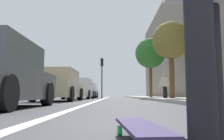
% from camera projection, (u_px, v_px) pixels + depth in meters
% --- Properties ---
extents(ground_plane, '(80.00, 80.00, 0.00)m').
position_uv_depth(ground_plane, '(123.00, 102.00, 10.45)').
color(ground_plane, '#38383D').
extents(lane_stripe_white, '(52.00, 0.16, 0.01)m').
position_uv_depth(lane_stripe_white, '(104.00, 98.00, 20.40)').
color(lane_stripe_white, silver).
rests_on(lane_stripe_white, ground).
extents(sidewalk_curb, '(52.00, 3.20, 0.12)m').
position_uv_depth(sidewalk_curb, '(160.00, 98.00, 18.38)').
color(sidewalk_curb, '#9E9B93').
rests_on(sidewalk_curb, ground).
extents(building_facade, '(40.00, 1.20, 11.32)m').
position_uv_depth(building_facade, '(179.00, 39.00, 22.93)').
color(building_facade, gray).
rests_on(building_facade, ground).
extents(skateboard, '(0.85, 0.27, 0.11)m').
position_uv_depth(skateboard, '(140.00, 128.00, 1.38)').
color(skateboard, green).
rests_on(skateboard, ground).
extents(parked_car_mid, '(4.30, 1.89, 1.50)m').
position_uv_depth(parked_car_mid, '(59.00, 86.00, 11.36)').
color(parked_car_mid, tan).
rests_on(parked_car_mid, ground).
extents(parked_car_far, '(4.31, 2.05, 1.49)m').
position_uv_depth(parked_car_far, '(79.00, 89.00, 17.75)').
color(parked_car_far, silver).
rests_on(parked_car_far, ground).
extents(parked_car_end, '(4.33, 1.91, 1.50)m').
position_uv_depth(parked_car_end, '(88.00, 91.00, 24.34)').
color(parked_car_end, silver).
rests_on(parked_car_end, ground).
extents(traffic_light, '(0.33, 0.28, 4.03)m').
position_uv_depth(traffic_light, '(102.00, 70.00, 24.15)').
color(traffic_light, '#2D2D2D').
rests_on(traffic_light, ground).
extents(street_tree_mid, '(2.08, 2.08, 4.37)m').
position_uv_depth(street_tree_mid, '(171.00, 41.00, 13.20)').
color(street_tree_mid, brown).
rests_on(street_tree_mid, ground).
extents(street_tree_far, '(2.62, 2.62, 5.24)m').
position_uv_depth(street_tree_far, '(150.00, 54.00, 20.74)').
color(street_tree_far, brown).
rests_on(street_tree_far, ground).
extents(pedestrian_distant, '(0.43, 0.68, 1.55)m').
position_uv_depth(pedestrian_distant, '(165.00, 85.00, 13.88)').
color(pedestrian_distant, black).
rests_on(pedestrian_distant, ground).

